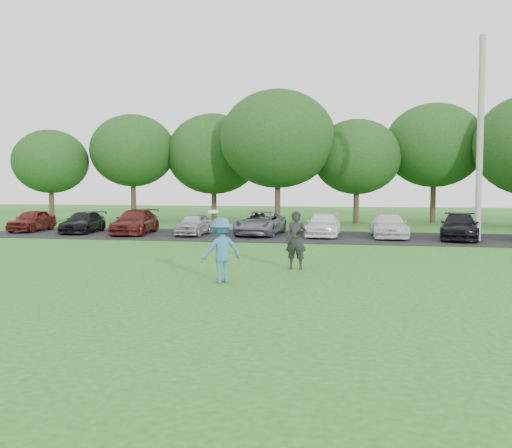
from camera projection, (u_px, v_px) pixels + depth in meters
The scene contains 7 objects.
ground at pixel (232, 281), 15.45m from camera, with size 100.00×100.00×0.00m, color #23681D.
parking_lot at pixel (292, 236), 28.19m from camera, with size 32.00×6.50×0.03m, color black.
utility_pole at pixel (480, 139), 25.69m from camera, with size 0.28×0.28×9.25m, color #9D9C98.
frisbee_player at pixel (221, 250), 15.16m from camera, with size 1.29×1.16×1.95m.
camera_bystander at pixel (296, 240), 17.47m from camera, with size 0.71×0.52×1.80m.
parked_cars at pixel (294, 225), 28.12m from camera, with size 30.60×4.94×1.23m.
tree_row at pixel (334, 148), 37.12m from camera, with size 42.39×9.85×8.64m.
Camera 1 is at (3.48, -14.91, 2.64)m, focal length 40.00 mm.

